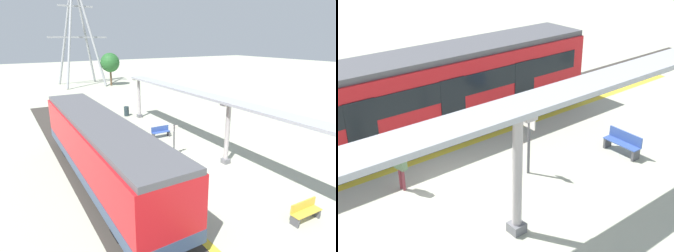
{
  "view_description": "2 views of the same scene",
  "coord_description": "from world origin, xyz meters",
  "views": [
    {
      "loc": [
        -8.63,
        -11.85,
        7.37
      ],
      "look_at": [
        0.16,
        2.91,
        2.03
      ],
      "focal_mm": 30.15,
      "sensor_mm": 36.0,
      "label": 1
    },
    {
      "loc": [
        10.31,
        -6.58,
        8.09
      ],
      "look_at": [
        -0.72,
        2.36,
        1.49
      ],
      "focal_mm": 46.84,
      "sensor_mm": 36.0,
      "label": 2
    }
  ],
  "objects": [
    {
      "name": "trash_bin",
      "position": [
        1.72,
        13.58,
        0.47
      ],
      "size": [
        0.48,
        0.48,
        0.95
      ],
      "primitive_type": "cylinder",
      "color": "#202E33",
      "rests_on": "ground"
    },
    {
      "name": "tactile_edge_strip",
      "position": [
        -2.87,
        0.0,
        0.0
      ],
      "size": [
        0.37,
        31.71,
        0.01
      ],
      "primitive_type": "cube",
      "color": "gold",
      "rests_on": "ground"
    },
    {
      "name": "trackbed",
      "position": [
        -4.65,
        0.0,
        0.0
      ],
      "size": [
        3.2,
        43.71,
        0.01
      ],
      "primitive_type": "cube",
      "color": "#38332D",
      "rests_on": "ground"
    },
    {
      "name": "bench_mid_platform",
      "position": [
        1.53,
        6.32,
        0.44
      ],
      "size": [
        1.51,
        0.47,
        0.86
      ],
      "color": "#36539F",
      "rests_on": "ground"
    },
    {
      "name": "ground_plane",
      "position": [
        0.0,
        0.0,
        0.0
      ],
      "size": [
        176.0,
        176.0,
        0.0
      ],
      "primitive_type": "plane",
      "color": "#ADAF9A"
    },
    {
      "name": "canopy_pillar_second",
      "position": [
        2.6,
        0.06,
        1.93
      ],
      "size": [
        1.1,
        0.44,
        3.8
      ],
      "color": "slate",
      "rests_on": "ground"
    },
    {
      "name": "platform_info_sign",
      "position": [
        0.36,
        2.5,
        1.33
      ],
      "size": [
        0.56,
        0.1,
        2.2
      ],
      "color": "#4C4C51",
      "rests_on": "ground"
    },
    {
      "name": "canopy_beam",
      "position": [
        2.6,
        0.12,
        3.88
      ],
      "size": [
        1.2,
        25.43,
        0.16
      ],
      "primitive_type": "cube",
      "color": "#A8AAB2",
      "rests_on": "canopy_pillar_nearest"
    },
    {
      "name": "bench_near_end",
      "position": [
        1.56,
        -6.0,
        0.44
      ],
      "size": [
        1.52,
        0.5,
        0.86
      ],
      "color": "gold",
      "rests_on": "ground"
    },
    {
      "name": "electricity_pylon",
      "position": [
        3.0,
        35.37,
        8.5
      ],
      "size": [
        9.2,
        6.43,
        16.75
      ],
      "color": "#93969B",
      "rests_on": "ground"
    },
    {
      "name": "train_near_carriage",
      "position": [
        -4.65,
        1.84,
        1.83
      ],
      "size": [
        2.65,
        14.82,
        3.48
      ],
      "color": "red",
      "rests_on": "ground"
    },
    {
      "name": "tree_left_background",
      "position": [
        7.02,
        32.64,
        3.67
      ],
      "size": [
        3.04,
        3.04,
        5.22
      ],
      "color": "brown",
      "rests_on": "ground"
    },
    {
      "name": "canopy_pillar_third",
      "position": [
        2.6,
        12.43,
        1.93
      ],
      "size": [
        1.1,
        0.44,
        3.8
      ],
      "color": "slate",
      "rests_on": "ground"
    },
    {
      "name": "passenger_waiting_near_edge",
      "position": [
        -1.48,
        -1.46,
        1.01
      ],
      "size": [
        0.5,
        0.3,
        1.62
      ],
      "color": "brown",
      "rests_on": "ground"
    }
  ]
}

